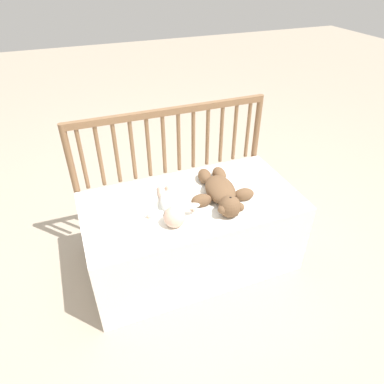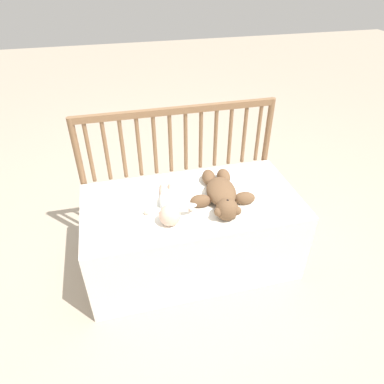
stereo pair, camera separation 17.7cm
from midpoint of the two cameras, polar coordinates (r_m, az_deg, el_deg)
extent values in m
plane|color=tan|center=(2.11, -2.51, -11.28)|extent=(12.00, 12.00, 0.00)
cube|color=white|center=(1.95, -2.68, -6.78)|extent=(1.15, 0.60, 0.45)
cylinder|color=brown|center=(2.04, -20.90, -0.38)|extent=(0.04, 0.04, 0.84)
cylinder|color=brown|center=(2.27, 8.00, 5.59)|extent=(0.04, 0.04, 0.84)
cube|color=brown|center=(1.90, -6.43, 13.17)|extent=(1.12, 0.03, 0.04)
cylinder|color=brown|center=(1.93, -20.34, 4.98)|extent=(0.02, 0.02, 0.36)
cylinder|color=brown|center=(1.93, -17.71, 5.54)|extent=(0.02, 0.02, 0.36)
cylinder|color=brown|center=(1.93, -15.09, 6.09)|extent=(0.02, 0.02, 0.36)
cylinder|color=brown|center=(1.94, -12.48, 6.63)|extent=(0.02, 0.02, 0.36)
cylinder|color=brown|center=(1.95, -9.88, 7.14)|extent=(0.02, 0.02, 0.36)
cylinder|color=brown|center=(1.97, -7.32, 7.64)|extent=(0.02, 0.02, 0.36)
cylinder|color=brown|center=(1.99, -4.80, 8.11)|extent=(0.02, 0.02, 0.36)
cylinder|color=brown|center=(2.01, -2.33, 8.56)|extent=(0.02, 0.02, 0.36)
cylinder|color=brown|center=(2.04, 0.09, 8.98)|extent=(0.02, 0.02, 0.36)
cylinder|color=brown|center=(2.07, 2.44, 9.37)|extent=(0.02, 0.02, 0.36)
cylinder|color=brown|center=(2.11, 4.73, 9.74)|extent=(0.02, 0.02, 0.36)
cylinder|color=brown|center=(2.14, 6.94, 10.08)|extent=(0.02, 0.02, 0.36)
cube|color=white|center=(1.80, -2.08, -1.72)|extent=(0.78, 0.51, 0.01)
ellipsoid|color=brown|center=(1.81, 1.93, 0.34)|extent=(0.19, 0.26, 0.10)
sphere|color=brown|center=(1.68, 3.33, -2.54)|extent=(0.11, 0.11, 0.11)
sphere|color=tan|center=(1.66, 3.37, -1.70)|extent=(0.05, 0.05, 0.05)
sphere|color=black|center=(1.65, 3.39, -1.16)|extent=(0.02, 0.02, 0.02)
sphere|color=brown|center=(1.68, 5.00, -2.65)|extent=(0.04, 0.04, 0.04)
sphere|color=brown|center=(1.65, 2.02, -3.09)|extent=(0.04, 0.04, 0.04)
ellipsoid|color=brown|center=(1.81, 5.90, -0.51)|extent=(0.12, 0.08, 0.07)
ellipsoid|color=brown|center=(1.75, -1.28, -1.51)|extent=(0.12, 0.08, 0.07)
ellipsoid|color=brown|center=(1.95, 1.97, 2.83)|extent=(0.09, 0.13, 0.07)
ellipsoid|color=brown|center=(1.93, -0.47, 2.53)|extent=(0.09, 0.13, 0.07)
ellipsoid|color=white|center=(1.75, -6.70, -1.93)|extent=(0.11, 0.21, 0.07)
sphere|color=beige|center=(1.63, -6.05, -4.25)|extent=(0.11, 0.11, 0.11)
ellipsoid|color=white|center=(1.66, -3.61, -2.52)|extent=(0.12, 0.05, 0.03)
ellipsoid|color=white|center=(1.72, -9.04, -3.76)|extent=(0.12, 0.05, 0.03)
sphere|color=beige|center=(1.73, -2.68, -2.95)|extent=(0.03, 0.03, 0.03)
sphere|color=beige|center=(1.71, -10.15, -4.04)|extent=(0.03, 0.03, 0.03)
ellipsoid|color=beige|center=(1.85, -6.47, -0.24)|extent=(0.05, 0.12, 0.04)
ellipsoid|color=beige|center=(1.84, -7.86, -0.43)|extent=(0.05, 0.12, 0.04)
sphere|color=beige|center=(1.89, -6.72, 0.69)|extent=(0.03, 0.03, 0.03)
sphere|color=beige|center=(1.89, -8.08, 0.50)|extent=(0.03, 0.03, 0.03)
camera|label=1|loc=(0.09, -92.86, -2.04)|focal=32.00mm
camera|label=2|loc=(0.09, 87.14, 2.04)|focal=32.00mm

